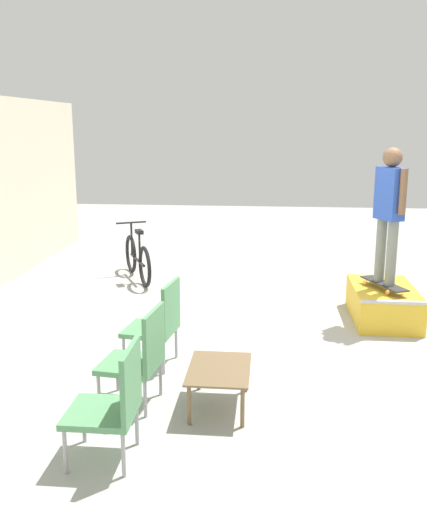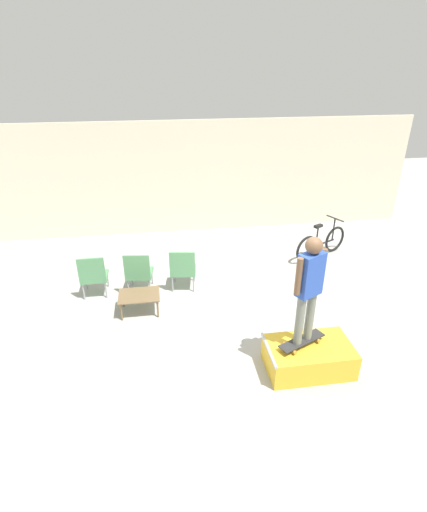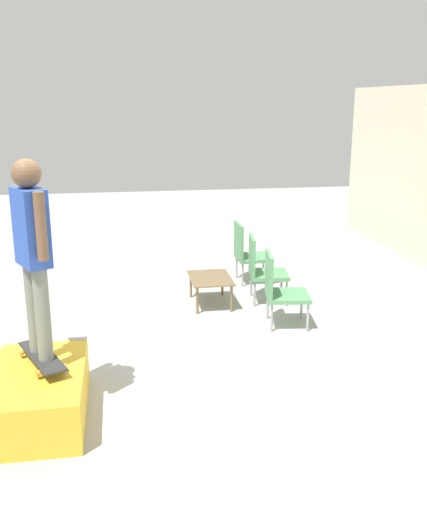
% 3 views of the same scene
% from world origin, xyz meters
% --- Properties ---
extents(ground_plane, '(24.00, 24.00, 0.00)m').
position_xyz_m(ground_plane, '(0.00, 0.00, 0.00)').
color(ground_plane, '#A8A8A3').
extents(skate_ramp_box, '(1.34, 0.80, 0.47)m').
position_xyz_m(skate_ramp_box, '(1.16, -0.95, 0.22)').
color(skate_ramp_box, gold).
rests_on(skate_ramp_box, ground_plane).
extents(skateboard_on_ramp, '(0.81, 0.51, 0.07)m').
position_xyz_m(skateboard_on_ramp, '(1.04, -0.92, 0.53)').
color(skateboard_on_ramp, '#2D2D2D').
rests_on(skateboard_on_ramp, skate_ramp_box).
extents(person_skater, '(0.52, 0.35, 1.73)m').
position_xyz_m(person_skater, '(1.04, -0.92, 1.56)').
color(person_skater, gray).
rests_on(person_skater, skateboard_on_ramp).
extents(coffee_table, '(0.77, 0.56, 0.39)m').
position_xyz_m(coffee_table, '(-1.49, 1.01, 0.34)').
color(coffee_table, brown).
rests_on(coffee_table, ground_plane).
extents(patio_chair_left, '(0.52, 0.52, 0.93)m').
position_xyz_m(patio_chair_left, '(-2.40, 1.74, 0.50)').
color(patio_chair_left, '#99999E').
rests_on(patio_chair_left, ground_plane).
extents(patio_chair_center, '(0.58, 0.58, 0.93)m').
position_xyz_m(patio_chair_center, '(-1.50, 1.74, 0.50)').
color(patio_chair_center, '#99999E').
rests_on(patio_chair_center, ground_plane).
extents(patio_chair_right, '(0.59, 0.59, 0.93)m').
position_xyz_m(patio_chair_right, '(-0.59, 1.74, 0.50)').
color(patio_chair_right, '#99999E').
rests_on(patio_chair_right, ground_plane).
extents(bicycle, '(1.52, 0.81, 0.92)m').
position_xyz_m(bicycle, '(2.86, 2.77, 0.36)').
color(bicycle, black).
rests_on(bicycle, ground_plane).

